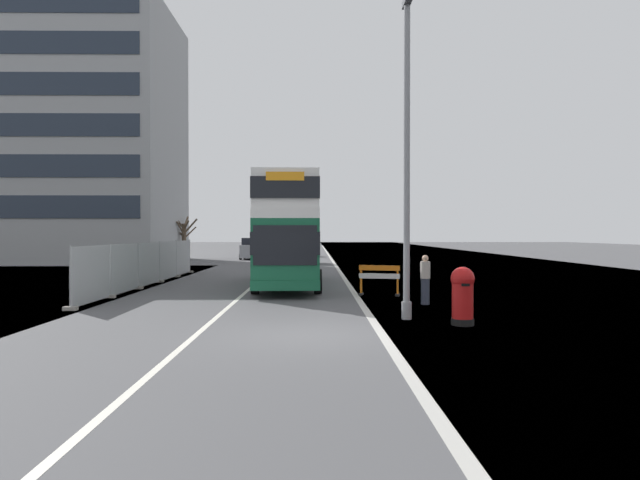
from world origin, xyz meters
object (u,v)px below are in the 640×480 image
object	(u,v)px
pedestrian_at_kerb	(425,280)
car_oncoming_near	(306,252)
car_receding_mid	(252,249)
double_decker_bus	(288,230)
lamppost_foreground	(407,167)
car_receding_far	(300,247)
roadworks_barrier	(379,277)
red_pillar_postbox	(463,293)

from	to	relation	value
pedestrian_at_kerb	car_oncoming_near	bearing A→B (deg)	100.01
car_receding_mid	car_oncoming_near	bearing A→B (deg)	-57.32
double_decker_bus	car_oncoming_near	distance (m)	18.72
car_oncoming_near	pedestrian_at_kerb	distance (m)	25.75
lamppost_foreground	pedestrian_at_kerb	size ratio (longest dim) A/B	5.37
car_oncoming_near	car_receding_far	xyz separation A→B (m)	(-0.88, 14.84, -0.01)
roadworks_barrier	red_pillar_postbox	bearing A→B (deg)	-78.81
double_decker_bus	pedestrian_at_kerb	bearing A→B (deg)	-53.11
double_decker_bus	pedestrian_at_kerb	xyz separation A→B (m)	(5.04, -6.71, -1.74)
lamppost_foreground	car_receding_far	world-z (taller)	lamppost_foreground
red_pillar_postbox	car_receding_far	size ratio (longest dim) A/B	0.38
double_decker_bus	car_receding_mid	distance (m)	27.26
roadworks_barrier	car_receding_far	bearing A→B (deg)	96.22
pedestrian_at_kerb	double_decker_bus	bearing A→B (deg)	126.89
double_decker_bus	car_receding_mid	xyz separation A→B (m)	(-4.67, 26.81, -1.64)
car_oncoming_near	car_receding_mid	bearing A→B (deg)	122.68
lamppost_foreground	red_pillar_postbox	world-z (taller)	lamppost_foreground
double_decker_bus	roadworks_barrier	world-z (taller)	double_decker_bus
car_receding_mid	pedestrian_at_kerb	xyz separation A→B (m)	(9.71, -33.52, -0.10)
roadworks_barrier	car_receding_mid	world-z (taller)	car_receding_mid
car_receding_mid	lamppost_foreground	bearing A→B (deg)	-76.98
pedestrian_at_kerb	lamppost_foreground	bearing A→B (deg)	-109.97
double_decker_bus	lamppost_foreground	bearing A→B (deg)	-69.01
car_receding_far	roadworks_barrier	bearing A→B (deg)	-83.78
car_oncoming_near	lamppost_foreground	bearing A→B (deg)	-83.48
car_oncoming_near	roadworks_barrier	bearing A→B (deg)	-81.93
red_pillar_postbox	pedestrian_at_kerb	bearing A→B (deg)	91.75
double_decker_bus	car_oncoming_near	xyz separation A→B (m)	(0.57, 18.64, -1.62)
car_oncoming_near	car_receding_far	distance (m)	14.86
pedestrian_at_kerb	roadworks_barrier	bearing A→B (deg)	114.78
car_receding_mid	car_receding_far	world-z (taller)	car_receding_far
roadworks_barrier	car_receding_mid	bearing A→B (deg)	105.34
car_oncoming_near	car_receding_mid	size ratio (longest dim) A/B	0.98
car_receding_mid	double_decker_bus	bearing A→B (deg)	-80.11
double_decker_bus	lamppost_foreground	world-z (taller)	lamppost_foreground
car_receding_far	pedestrian_at_kerb	world-z (taller)	car_receding_far
car_oncoming_near	double_decker_bus	bearing A→B (deg)	-91.74
double_decker_bus	pedestrian_at_kerb	size ratio (longest dim) A/B	6.53
roadworks_barrier	car_oncoming_near	size ratio (longest dim) A/B	0.41
double_decker_bus	red_pillar_postbox	size ratio (longest dim) A/B	7.14
red_pillar_postbox	car_receding_far	bearing A→B (deg)	97.02
car_receding_mid	car_receding_far	size ratio (longest dim) A/B	0.99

